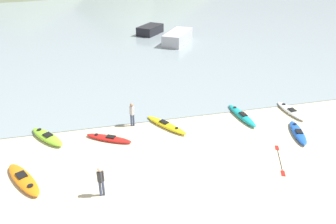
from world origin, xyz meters
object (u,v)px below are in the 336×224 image
object	(u,v)px
moored_boat_0	(150,30)
kayak_on_sand_0	(47,137)
kayak_on_sand_3	(298,132)
loose_paddle	(280,160)
person_near_waterline	(132,113)
kayak_on_sand_6	(242,115)
person_near_foreground	(101,180)
kayak_on_sand_4	(23,179)
kayak_on_sand_1	(109,138)
kayak_on_sand_5	(166,125)
kayak_on_sand_2	(290,111)
moored_boat_3	(178,37)

from	to	relation	value
moored_boat_0	kayak_on_sand_0	bearing A→B (deg)	-114.76
kayak_on_sand_3	loose_paddle	size ratio (longest dim) A/B	1.09
person_near_waterline	kayak_on_sand_6	bearing A→B (deg)	-4.99
kayak_on_sand_0	person_near_foreground	xyz separation A→B (m)	(2.82, -5.64, 0.71)
person_near_foreground	kayak_on_sand_0	bearing A→B (deg)	116.54
kayak_on_sand_4	kayak_on_sand_6	world-z (taller)	kayak_on_sand_6
kayak_on_sand_1	kayak_on_sand_5	size ratio (longest dim) A/B	0.89
kayak_on_sand_5	loose_paddle	distance (m)	7.01
person_near_foreground	person_near_waterline	distance (m)	6.46
kayak_on_sand_6	person_near_foreground	distance (m)	10.89
kayak_on_sand_1	kayak_on_sand_6	world-z (taller)	kayak_on_sand_6
kayak_on_sand_4	kayak_on_sand_6	distance (m)	13.51
kayak_on_sand_4	moored_boat_0	xyz separation A→B (m)	(11.52, 27.03, 0.43)
kayak_on_sand_5	person_near_waterline	world-z (taller)	person_near_waterline
kayak_on_sand_6	moored_boat_0	world-z (taller)	moored_boat_0
kayak_on_sand_0	kayak_on_sand_5	world-z (taller)	kayak_on_sand_0
kayak_on_sand_0	kayak_on_sand_2	size ratio (longest dim) A/B	0.97
kayak_on_sand_4	kayak_on_sand_3	bearing A→B (deg)	2.70
kayak_on_sand_2	kayak_on_sand_6	bearing A→B (deg)	177.53
person_near_foreground	person_near_waterline	bearing A→B (deg)	69.33
kayak_on_sand_1	loose_paddle	size ratio (longest dim) A/B	1.05
kayak_on_sand_4	person_near_foreground	distance (m)	4.13
kayak_on_sand_6	kayak_on_sand_0	bearing A→B (deg)	178.99
kayak_on_sand_3	moored_boat_0	xyz separation A→B (m)	(-3.83, 26.30, 0.44)
person_near_foreground	moored_boat_0	bearing A→B (deg)	74.69
person_near_waterline	moored_boat_3	size ratio (longest dim) A/B	0.29
kayak_on_sand_2	kayak_on_sand_5	xyz separation A→B (m)	(-8.67, 0.11, 0.01)
moored_boat_0	kayak_on_sand_6	bearing A→B (deg)	-86.31
person_near_foreground	loose_paddle	world-z (taller)	person_near_foreground
kayak_on_sand_5	moored_boat_3	size ratio (longest dim) A/B	0.57
kayak_on_sand_1	kayak_on_sand_4	bearing A→B (deg)	-146.60
kayak_on_sand_0	person_near_waterline	world-z (taller)	person_near_waterline
moored_boat_0	kayak_on_sand_3	bearing A→B (deg)	-81.71
kayak_on_sand_4	person_near_waterline	xyz separation A→B (m)	(5.89, 4.18, 0.74)
kayak_on_sand_1	moored_boat_3	xyz separation A→B (m)	(9.48, 19.30, 0.58)
kayak_on_sand_5	kayak_on_sand_0	bearing A→B (deg)	177.91
kayak_on_sand_2	kayak_on_sand_4	distance (m)	16.91
kayak_on_sand_0	kayak_on_sand_2	world-z (taller)	kayak_on_sand_0
kayak_on_sand_4	loose_paddle	bearing A→B (deg)	-6.01
moored_boat_0	kayak_on_sand_4	bearing A→B (deg)	-113.08
kayak_on_sand_3	person_near_foreground	xyz separation A→B (m)	(-11.74, -2.58, 0.74)
kayak_on_sand_0	person_near_waterline	size ratio (longest dim) A/B	1.80
moored_boat_3	loose_paddle	xyz separation A→B (m)	(-0.85, -23.49, -0.69)
kayak_on_sand_1	kayak_on_sand_2	distance (m)	12.28
kayak_on_sand_1	person_near_waterline	xyz separation A→B (m)	(1.60, 1.36, 0.77)
kayak_on_sand_4	loose_paddle	distance (m)	13.00
kayak_on_sand_4	person_near_foreground	bearing A→B (deg)	-27.22
kayak_on_sand_4	moored_boat_0	bearing A→B (deg)	66.92
kayak_on_sand_3	loose_paddle	world-z (taller)	kayak_on_sand_3
loose_paddle	kayak_on_sand_5	bearing A→B (deg)	135.91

